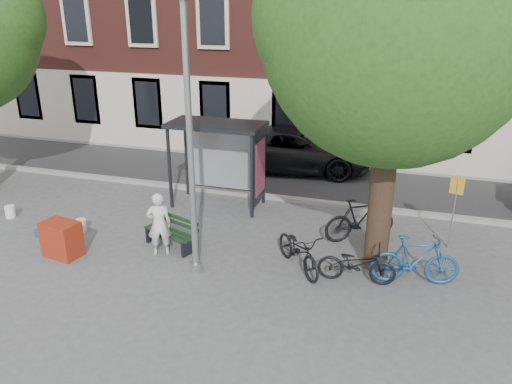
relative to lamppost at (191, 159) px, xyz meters
The scene contains 20 objects.
ground 2.78m from the lamppost, ahead, with size 90.00×90.00×0.00m, color #4C4C4F.
road 7.53m from the lamppost, 90.00° to the left, with size 40.00×4.00×0.01m, color #28282B.
curb_near 5.69m from the lamppost, 90.00° to the left, with size 40.00×0.25×0.12m, color gray.
curb_far 9.40m from the lamppost, 90.00° to the left, with size 40.00×0.25×0.12m, color gray.
lamppost is the anchor object (origin of this frame).
tree_right 5.10m from the lamppost, 19.03° to the left, with size 5.76×5.60×8.20m.
bus_shelter 4.24m from the lamppost, 98.43° to the left, with size 2.85×1.45×2.62m.
painter 2.37m from the lamppost, 155.25° to the left, with size 0.60×0.39×1.64m, color silver.
bench 2.86m from the lamppost, 137.52° to the left, with size 1.62×1.00×0.80m.
bike_a 4.37m from the lamppost, 10.24° to the left, with size 0.61×1.74×0.91m, color black.
bike_b 5.44m from the lamppost, 11.21° to the left, with size 0.55×1.96×1.18m, color navy.
bike_c 3.32m from the lamppost, 20.09° to the left, with size 0.67×1.91×1.00m, color black.
bike_d 4.99m from the lamppost, 39.30° to the left, with size 0.56×1.98×1.19m, color black.
car_dark 8.44m from the lamppost, 86.50° to the left, with size 2.62×5.68×1.58m, color black.
red_stand 4.21m from the lamppost, behind, with size 0.90×0.60×0.90m, color maroon.
blue_crate 5.38m from the lamppost, behind, with size 0.55×0.40×0.20m, color navy.
bucket_a 4.72m from the lamppost, behind, with size 0.28×0.28×0.36m, color silver.
bucket_b 7.12m from the lamppost, 168.77° to the left, with size 0.28×0.28×0.36m, color white.
bucket_c 4.82m from the lamppost, 164.58° to the left, with size 0.28×0.28×0.36m, color silver.
notice_sign 6.64m from the lamppost, 28.08° to the left, with size 0.33×0.10×1.93m.
Camera 1 is at (4.41, -9.43, 5.97)m, focal length 35.00 mm.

